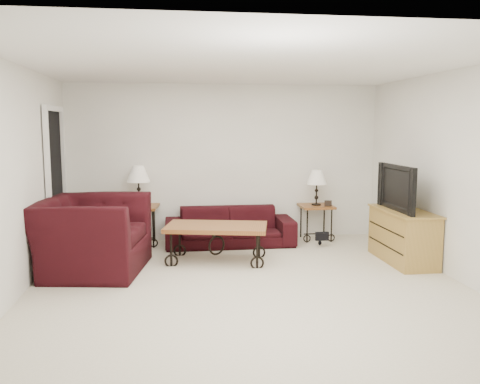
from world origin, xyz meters
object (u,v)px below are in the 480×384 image
Objects in this scene: lamp_left at (139,186)px; armchair at (92,235)px; coffee_table at (217,243)px; backpack at (320,232)px; lamp_right at (317,188)px; television at (403,188)px; tv_stand at (403,236)px; sofa at (230,227)px; side_table_right at (316,222)px; side_table_left at (140,225)px.

lamp_left is 1.53m from armchair.
coffee_table is 1.82m from backpack.
lamp_right reaches higher than backpack.
lamp_left is 0.58× the size of television.
tv_stand is (2.50, -0.34, 0.10)m from coffee_table.
sofa is 4.88× the size of backpack.
side_table_right is 1.40× the size of backpack.
lamp_right is at bearing 0.00° from lamp_left.
lamp_left is (-1.38, 0.18, 0.64)m from sofa.
television reaches higher than sofa.
lamp_right is 0.42× the size of coffee_table.
side_table_right is 1.00× the size of lamp_right.
sofa is at bearing 149.99° from tv_stand.
lamp_left reaches higher than tv_stand.
coffee_table is 1.14× the size of tv_stand.
television reaches higher than backpack.
side_table_left is 1.57m from coffee_table.
lamp_right is 1.40× the size of backpack.
television is (2.48, -0.34, 0.76)m from coffee_table.
lamp_left is 2.88m from backpack.
sofa reaches higher than side_table_right.
lamp_right is at bearing 86.57° from backpack.
backpack is at bearing 23.65° from coffee_table.
armchair reaches higher than coffee_table.
side_table_right is at bearing 86.57° from backpack.
sofa is 1.38× the size of armchair.
television is 1.57m from backpack.
side_table_left is 1.47m from armchair.
lamp_left is at bearing 157.91° from tv_stand.
sofa is at bearing 73.24° from coffee_table.
side_table_left reaches higher than sofa.
side_table_right is 2.05m from coffee_table.
side_table_left is 3.88m from tv_stand.
tv_stand is (0.79, -1.46, -0.50)m from lamp_right.
coffee_table is (-1.71, -1.12, -0.60)m from lamp_right.
television is (4.08, -0.09, 0.55)m from armchair.
lamp_left reaches higher than side_table_right.
armchair reaches higher than backpack.
armchair is at bearing -160.26° from backpack.
lamp_left is at bearing 0.00° from side_table_left.
side_table_left is (-1.38, 0.18, 0.02)m from sofa.
tv_stand is 0.66m from television.
television is at bearing -62.19° from lamp_right.
lamp_right is 0.54× the size of television.
tv_stand is 1.36m from backpack.
lamp_right reaches higher than tv_stand.
lamp_left reaches higher than backpack.
coffee_table is 2.62m from television.
lamp_left is at bearing -112.20° from television.
coffee_table is at bearing -153.16° from backpack.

